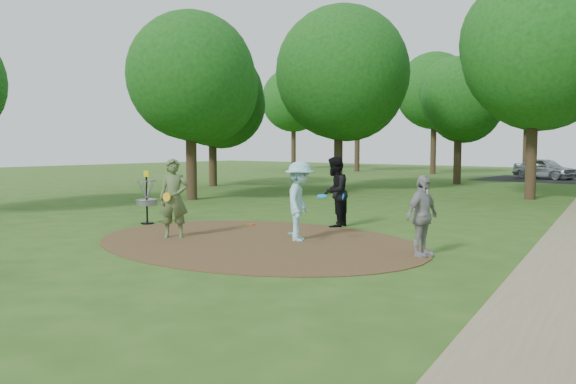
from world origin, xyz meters
The scene contains 11 objects.
ground centered at (0.00, 0.00, 0.00)m, with size 100.00×100.00×0.00m, color #2D5119.
dirt_clearing centered at (0.00, 0.00, 0.01)m, with size 8.40×8.40×0.02m, color #47301C.
player_observer_with_disc centered at (-1.94, -0.83, 0.97)m, with size 0.84×0.82×1.94m.
player_throwing_with_disc centered at (0.71, 0.75, 0.95)m, with size 1.41×1.41×1.90m.
player_walking_with_disc centered at (0.08, 3.16, 0.98)m, with size 0.97×1.12×1.96m.
player_waiting_with_disc centered at (3.81, 0.79, 0.83)m, with size 0.56×1.03×1.67m.
disc_ground_cyan centered at (-0.03, 1.40, 0.03)m, with size 0.22×0.22×0.02m, color #17B8A5.
disc_ground_red centered at (-1.94, 1.94, 0.03)m, with size 0.22×0.22×0.02m, color #C44313.
car_left centered at (-1.32, 30.40, 0.71)m, with size 1.67×4.15×1.41m, color #A7A9AE.
disc_golf_basket centered at (-4.50, 0.30, 0.87)m, with size 0.63×0.63×1.54m.
tree_ring centered at (1.50, 9.96, 5.27)m, with size 37.95×45.07×9.15m.
Camera 1 is at (8.74, -9.71, 2.27)m, focal length 35.00 mm.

